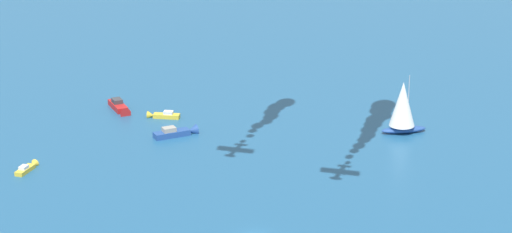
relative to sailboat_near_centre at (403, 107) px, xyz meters
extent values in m
ellipsoid|color=#23478C|center=(-0.38, -0.13, -4.78)|extent=(9.54, 5.43, 1.29)
cylinder|color=#B2B2B7|center=(-1.04, -0.36, 1.16)|extent=(0.14, 0.14, 10.58)
cone|color=white|center=(0.05, 0.02, 0.63)|extent=(6.43, 6.43, 9.00)
cube|color=gold|center=(48.29, -2.68, -4.98)|extent=(5.49, 1.83, 0.87)
cone|color=gold|center=(51.63, -2.73, -4.98)|extent=(1.42, 1.77, 1.75)
cube|color=silver|center=(47.88, -2.68, -4.22)|extent=(1.93, 1.43, 0.66)
cube|color=#23478C|center=(44.96, 8.07, -4.84)|extent=(7.26, 5.90, 1.15)
cone|color=#23478C|center=(41.29, 5.63, -4.84)|extent=(2.81, 2.94, 2.30)
cube|color=gray|center=(45.40, 8.37, -3.84)|extent=(3.12, 2.93, 0.86)
cube|color=#B21E1E|center=(59.77, -7.22, -4.83)|extent=(5.81, 7.46, 1.17)
cone|color=#B21E1E|center=(57.44, -3.40, -4.83)|extent=(2.97, 2.82, 2.34)
cube|color=#38383D|center=(60.06, -7.69, -3.81)|extent=(2.93, 3.16, 0.88)
cube|color=gold|center=(67.41, 29.64, -5.04)|extent=(2.46, 5.01, 0.77)
cone|color=gold|center=(66.83, 26.77, -5.04)|extent=(1.75, 1.51, 1.53)
cube|color=silver|center=(67.49, 30.00, -4.36)|extent=(1.54, 1.89, 0.58)
camera|label=1|loc=(3.54, 197.52, 65.97)|focal=73.39mm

